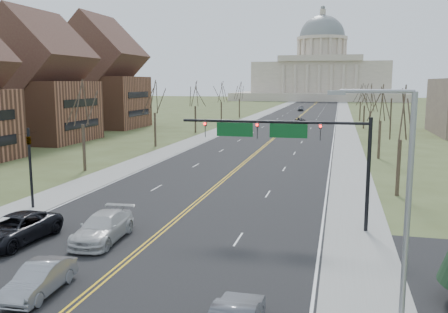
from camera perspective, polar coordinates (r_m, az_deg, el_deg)
The scene contains 29 objects.
ground at distance 21.82m, azimuth -17.77°, elevation -16.75°, with size 600.00×600.00×0.00m, color #454E27.
road at distance 127.43m, azimuth 8.90°, elevation 4.60°, with size 20.00×380.00×0.01m, color black.
cross_road at distance 26.68m, azimuth -10.94°, elevation -11.64°, with size 120.00×14.00×0.01m, color black.
sidewalk_left at distance 128.99m, azimuth 3.57°, elevation 4.74°, with size 4.00×380.00×0.03m, color gray.
sidewalk_right at distance 127.00m, azimuth 14.32°, elevation 4.42°, with size 4.00×380.00×0.03m, color gray.
center_line at distance 127.43m, azimuth 8.90°, elevation 4.60°, with size 0.42×380.00×0.01m, color gold.
edge_line_left at distance 128.62m, azimuth 4.53°, elevation 4.72°, with size 0.15×380.00×0.01m, color silver.
edge_line_right at distance 126.99m, azimuth 13.32°, elevation 4.46°, with size 0.15×380.00×0.01m, color silver.
capitol at distance 266.82m, azimuth 11.57°, elevation 9.76°, with size 90.00×60.00×50.00m.
signal_mast at distance 30.52m, azimuth 7.63°, elevation 2.17°, with size 12.12×0.44×7.20m.
signal_left at distance 37.81m, azimuth -22.32°, elevation -0.26°, with size 0.32×0.36×6.00m.
street_light at distance 17.27m, azimuth 20.42°, elevation -5.29°, with size 2.90×0.25×9.07m.
tree_r_0 at distance 41.03m, azimuth 20.55°, elevation 4.50°, with size 3.74×3.74×8.50m.
tree_l_0 at distance 51.78m, azimuth -16.71°, elevation 5.91°, with size 3.96×3.96×9.00m.
tree_r_1 at distance 60.91m, azimuth 18.37°, elevation 5.86°, with size 3.74×3.74×8.50m.
tree_l_1 at distance 69.77m, azimuth -8.37°, elevation 6.86°, with size 3.96×3.96×9.00m.
tree_r_2 at distance 80.84m, azimuth 17.26°, elevation 6.55°, with size 3.74×3.74×8.50m.
tree_l_2 at distance 88.62m, azimuth -3.49°, elevation 7.35°, with size 3.96×3.96×9.00m.
tree_r_3 at distance 100.80m, azimuth 16.58°, elevation 6.96°, with size 3.74×3.74×8.50m.
tree_l_3 at distance 107.88m, azimuth -0.33°, elevation 7.64°, with size 3.96×3.96×9.00m.
tree_r_4 at distance 120.78m, azimuth 16.13°, elevation 7.24°, with size 3.74×3.74×8.50m.
tree_l_4 at distance 127.38m, azimuth 1.87°, elevation 7.82°, with size 3.96×3.96×9.00m.
bldg_left_mid at distance 81.34m, azimuth -21.49°, elevation 7.75°, with size 15.10×14.28×20.75m.
bldg_left_far at distance 102.86m, azimuth -14.69°, elevation 8.74°, with size 17.10×14.28×23.25m.
car_sb_inner_lead at distance 23.11m, azimuth -21.29°, elevation -13.55°, with size 1.46×4.19×1.38m, color gray.
car_sb_outer_lead at distance 30.50m, azimuth -23.83°, elevation -7.98°, with size 2.74×5.93×1.65m, color black.
car_sb_inner_second at distance 29.19m, azimuth -14.37°, elevation -8.27°, with size 2.26×5.56×1.61m, color beige.
car_far_nb at distance 106.64m, azimuth 8.98°, elevation 4.22°, with size 2.68×5.82×1.62m, color black.
car_far_sb at distance 159.50m, azimuth 9.21°, elevation 5.73°, with size 1.97×4.89×1.66m, color #4F5257.
Camera 1 is at (10.62, -16.65, 9.29)m, focal length 38.00 mm.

